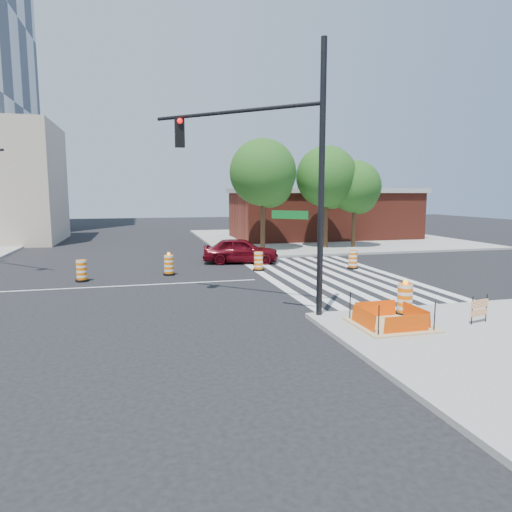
{
  "coord_description": "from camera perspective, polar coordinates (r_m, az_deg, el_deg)",
  "views": [
    {
      "loc": [
        1.7,
        -21.07,
        4.14
      ],
      "look_at": [
        6.64,
        -1.69,
        1.4
      ],
      "focal_mm": 32.0,
      "sensor_mm": 36.0,
      "label": 1
    }
  ],
  "objects": [
    {
      "name": "ground",
      "position": [
        21.54,
        -18.59,
        -3.69
      ],
      "size": [
        120.0,
        120.0,
        0.0
      ],
      "primitive_type": "plane",
      "color": "black",
      "rests_on": "ground"
    },
    {
      "name": "sidewalk_ne",
      "position": [
        42.53,
        8.32,
        2.23
      ],
      "size": [
        22.0,
        22.0,
        0.15
      ],
      "primitive_type": "cube",
      "color": "gray",
      "rests_on": "ground"
    },
    {
      "name": "crosswalk_east",
      "position": [
        23.38,
        9.26,
        -2.49
      ],
      "size": [
        6.75,
        13.5,
        0.01
      ],
      "color": "silver",
      "rests_on": "ground"
    },
    {
      "name": "lane_centerline",
      "position": [
        21.54,
        -18.59,
        -3.68
      ],
      "size": [
        14.0,
        0.12,
        0.01
      ],
      "primitive_type": "cube",
      "color": "silver",
      "rests_on": "ground"
    },
    {
      "name": "excavation_pit",
      "position": [
        14.64,
        16.39,
        -8.05
      ],
      "size": [
        2.2,
        2.2,
        0.9
      ],
      "color": "tan",
      "rests_on": "ground"
    },
    {
      "name": "brick_storefront",
      "position": [
        42.37,
        8.38,
        5.25
      ],
      "size": [
        16.5,
        8.5,
        4.6
      ],
      "color": "maroon",
      "rests_on": "ground"
    },
    {
      "name": "red_coupe",
      "position": [
        27.35,
        -1.93,
        0.71
      ],
      "size": [
        4.78,
        2.7,
        1.53
      ],
      "primitive_type": "imported",
      "rotation": [
        0.0,
        0.0,
        1.36
      ],
      "color": "#53070F",
      "rests_on": "ground"
    },
    {
      "name": "signal_pole_se",
      "position": [
        15.67,
        1.78,
        12.28
      ],
      "size": [
        5.0,
        4.58,
        8.77
      ],
      "rotation": [
        0.0,
        0.0,
        2.4
      ],
      "color": "black",
      "rests_on": "ground"
    },
    {
      "name": "pit_drum",
      "position": [
        15.89,
        18.09,
        -5.29
      ],
      "size": [
        0.61,
        0.61,
        1.19
      ],
      "color": "black",
      "rests_on": "ground"
    },
    {
      "name": "barricade",
      "position": [
        15.79,
        26.15,
        -5.84
      ],
      "size": [
        0.74,
        0.21,
        0.88
      ],
      "rotation": [
        0.0,
        0.0,
        0.24
      ],
      "color": "#FF6E05",
      "rests_on": "ground"
    },
    {
      "name": "tree_north_c",
      "position": [
        32.46,
        0.93,
        9.93
      ],
      "size": [
        4.68,
        4.68,
        7.96
      ],
      "color": "#382314",
      "rests_on": "ground"
    },
    {
      "name": "tree_north_d",
      "position": [
        34.41,
        8.85,
        9.34
      ],
      "size": [
        4.49,
        4.49,
        7.63
      ],
      "color": "#382314",
      "rests_on": "ground"
    },
    {
      "name": "tree_north_e",
      "position": [
        35.1,
        12.28,
        8.1
      ],
      "size": [
        3.88,
        3.88,
        6.6
      ],
      "color": "#382314",
      "rests_on": "ground"
    },
    {
      "name": "median_drum_2",
      "position": [
        23.14,
        -20.96,
        -1.82
      ],
      "size": [
        0.6,
        0.6,
        1.02
      ],
      "color": "black",
      "rests_on": "ground"
    },
    {
      "name": "median_drum_3",
      "position": [
        23.72,
        -10.83,
        -1.19
      ],
      "size": [
        0.6,
        0.6,
        1.18
      ],
      "color": "black",
      "rests_on": "ground"
    },
    {
      "name": "median_drum_4",
      "position": [
        24.63,
        0.31,
        -0.75
      ],
      "size": [
        0.6,
        0.6,
        1.02
      ],
      "color": "black",
      "rests_on": "ground"
    },
    {
      "name": "median_drum_5",
      "position": [
        25.79,
        12.02,
        -0.53
      ],
      "size": [
        0.6,
        0.6,
        1.02
      ],
      "color": "black",
      "rests_on": "ground"
    }
  ]
}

